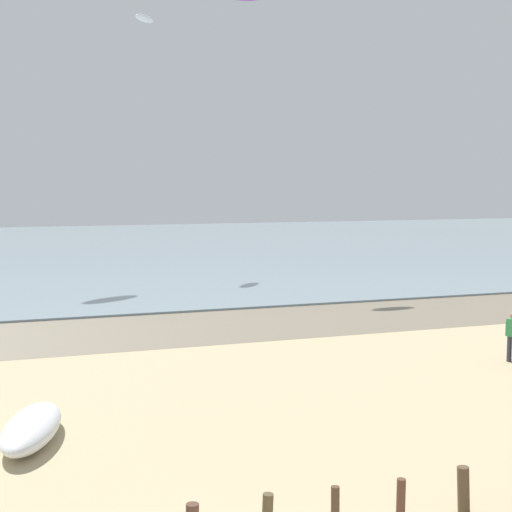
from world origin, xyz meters
TOP-DOWN VIEW (x-y plane):
  - wet_sand_strip at (0.00, 21.22)m, footprint 120.00×6.90m
  - sea at (0.00, 59.67)m, footprint 160.00×70.00m
  - groyne_near at (2.11, 3.37)m, footprint 11.81×0.35m
  - grounded_kite at (-3.46, 9.57)m, footprint 1.94×3.53m
  - kite_aloft_1 at (5.25, 45.02)m, footprint 2.09×2.27m

SIDE VIEW (x-z plane):
  - wet_sand_strip at x=0.00m, z-range 0.00..0.01m
  - sea at x=0.00m, z-range 0.00..0.10m
  - grounded_kite at x=-3.46m, z-range 0.00..0.67m
  - groyne_near at x=2.11m, z-range -0.05..0.87m
  - kite_aloft_1 at x=5.25m, z-range 17.69..18.24m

